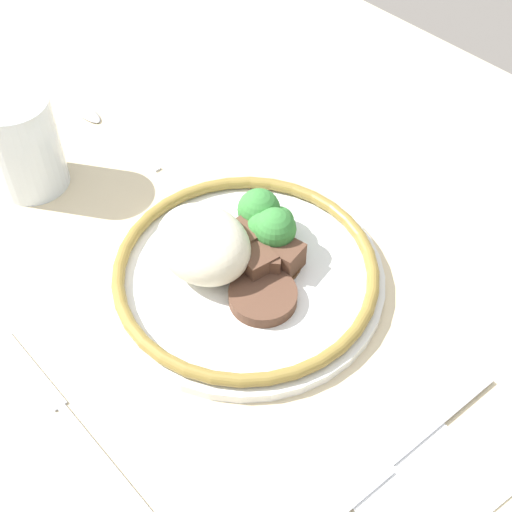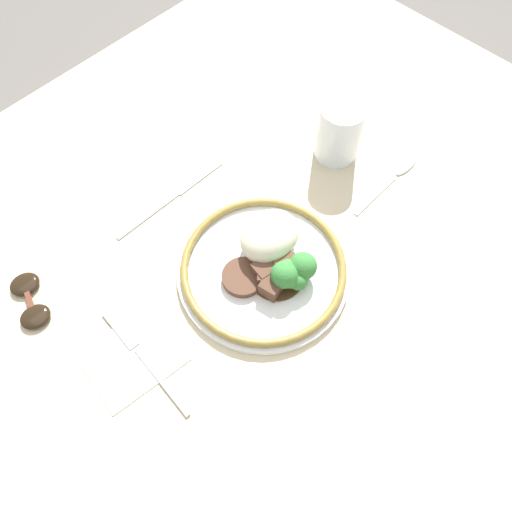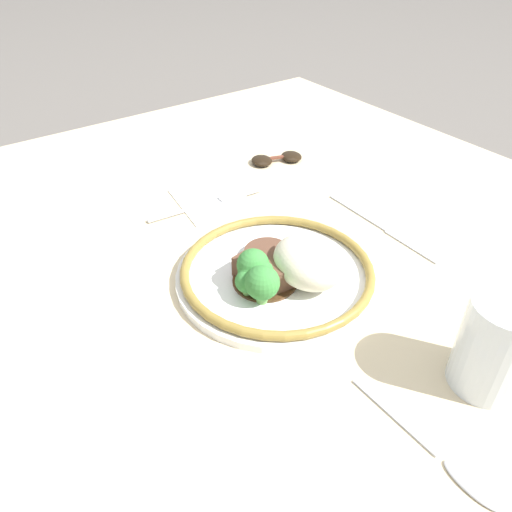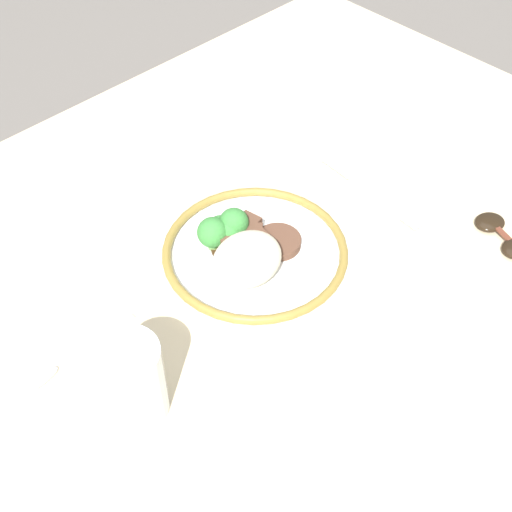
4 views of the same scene
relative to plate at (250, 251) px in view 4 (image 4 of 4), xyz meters
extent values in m
plane|color=#5B5651|center=(0.00, 0.05, -0.06)|extent=(8.00, 8.00, 0.00)
cube|color=beige|center=(0.00, 0.05, -0.04)|extent=(1.30, 1.03, 0.04)
cube|color=white|center=(-0.23, 0.04, -0.02)|extent=(0.14, 0.12, 0.00)
cylinder|color=white|center=(-0.01, 0.00, -0.01)|extent=(0.26, 0.26, 0.01)
torus|color=olive|center=(-0.01, 0.00, 0.00)|extent=(0.25, 0.25, 0.01)
ellipsoid|color=beige|center=(0.03, 0.02, 0.02)|extent=(0.09, 0.08, 0.06)
cylinder|color=brown|center=(-0.04, 0.01, 0.00)|extent=(0.06, 0.06, 0.01)
cylinder|color=#472D19|center=(0.00, -0.02, -0.01)|extent=(0.08, 0.08, 0.00)
cube|color=brown|center=(0.01, -0.01, 0.01)|extent=(0.04, 0.04, 0.03)
cube|color=brown|center=(-0.03, -0.03, 0.00)|extent=(0.03, 0.03, 0.03)
cube|color=brown|center=(-0.01, -0.01, 0.00)|extent=(0.03, 0.03, 0.03)
cube|color=brown|center=(0.00, -0.02, 0.00)|extent=(0.03, 0.03, 0.02)
cube|color=brown|center=(-0.02, -0.02, 0.00)|extent=(0.04, 0.04, 0.03)
cube|color=brown|center=(0.01, -0.04, 0.00)|extent=(0.03, 0.03, 0.02)
cylinder|color=#669E51|center=(0.01, -0.05, 0.00)|extent=(0.01, 0.01, 0.01)
sphere|color=#387F38|center=(0.01, -0.05, 0.01)|extent=(0.03, 0.03, 0.03)
cylinder|color=#669E51|center=(-0.01, -0.04, 0.00)|extent=(0.01, 0.01, 0.02)
sphere|color=#387F38|center=(-0.01, -0.04, 0.02)|extent=(0.04, 0.04, 0.04)
cylinder|color=#669E51|center=(0.00, -0.04, 0.00)|extent=(0.01, 0.01, 0.01)
sphere|color=#387F38|center=(0.00, -0.04, 0.02)|extent=(0.03, 0.03, 0.03)
cylinder|color=#669E51|center=(0.02, -0.05, 0.00)|extent=(0.01, 0.01, 0.01)
sphere|color=#387F38|center=(0.02, -0.05, 0.02)|extent=(0.04, 0.04, 0.04)
cylinder|color=#669E51|center=(0.01, -0.04, 0.00)|extent=(0.01, 0.01, 0.01)
sphere|color=#387F38|center=(0.01, -0.04, 0.01)|extent=(0.04, 0.04, 0.04)
cylinder|color=#F4AD19|center=(0.25, 0.07, 0.01)|extent=(0.06, 0.06, 0.07)
cylinder|color=silver|center=(0.25, 0.07, 0.03)|extent=(0.07, 0.07, 0.10)
cube|color=#ADADB2|center=(-0.22, -0.01, -0.02)|extent=(0.02, 0.12, 0.00)
cube|color=#ADADB2|center=(-0.21, 0.08, -0.02)|extent=(0.02, 0.07, 0.00)
cube|color=#ADADB2|center=(-0.06, 0.20, -0.02)|extent=(0.13, 0.01, 0.00)
cube|color=#ADADB2|center=(0.05, 0.20, -0.02)|extent=(0.09, 0.01, 0.00)
cube|color=#ADADB2|center=(0.22, -0.03, -0.02)|extent=(0.10, 0.01, 0.00)
ellipsoid|color=#ADADB2|center=(0.31, -0.03, -0.02)|extent=(0.06, 0.02, 0.01)
ellipsoid|color=black|center=(-0.29, 0.18, -0.01)|extent=(0.05, 0.05, 0.01)
cube|color=brown|center=(-0.28, 0.21, -0.01)|extent=(0.02, 0.03, 0.00)
camera|label=1|loc=(-0.32, 0.28, 0.50)|focal=50.00mm
camera|label=2|loc=(-0.26, -0.23, 0.65)|focal=35.00mm
camera|label=3|loc=(0.38, -0.31, 0.39)|focal=35.00mm
camera|label=4|loc=(0.44, 0.47, 0.67)|focal=50.00mm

